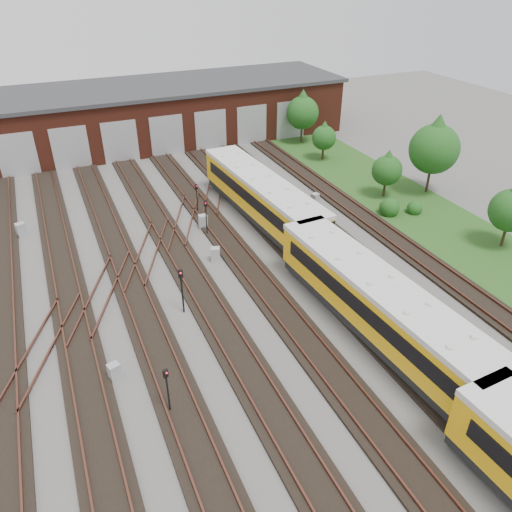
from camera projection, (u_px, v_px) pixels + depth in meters
name	position (u px, v px, depth m)	size (l,w,h in m)	color
ground	(280.00, 359.00, 27.46)	(120.00, 120.00, 0.00)	#4C4A47
track_network	(273.00, 352.00, 27.80)	(30.40, 70.00, 0.33)	black
maintenance_shed	(127.00, 116.00, 57.03)	(51.00, 12.50, 6.35)	#572215
grass_verge	(431.00, 219.00, 41.80)	(8.00, 55.00, 0.05)	#1B4517
metro_train	(378.00, 305.00, 28.25)	(3.93, 48.67, 3.41)	black
signal_mast_0	(167.00, 386.00, 23.39)	(0.26, 0.25, 2.78)	black
signal_mast_1	(182.00, 285.00, 30.03)	(0.29, 0.27, 3.13)	black
signal_mast_2	(197.00, 195.00, 42.16)	(0.23, 0.22, 2.59)	black
signal_mast_3	(206.00, 214.00, 38.54)	(0.26, 0.24, 2.97)	black
relay_cabinet_0	(114.00, 372.00, 25.96)	(0.59, 0.50, 0.99)	#9D9FA2
relay_cabinet_1	(21.00, 230.00, 39.10)	(0.68, 0.56, 1.13)	#9D9FA2
relay_cabinet_2	(215.00, 254.00, 35.98)	(0.64, 0.54, 1.07)	#9D9FA2
relay_cabinet_3	(203.00, 221.00, 40.32)	(0.67, 0.56, 1.12)	#9D9FA2
relay_cabinet_4	(315.00, 199.00, 44.06)	(0.63, 0.53, 1.05)	#9D9FA2
tree_0	(303.00, 109.00, 56.79)	(3.71, 3.71, 6.14)	black
tree_1	(324.00, 135.00, 52.58)	(2.56, 2.56, 4.24)	black
tree_2	(435.00, 143.00, 44.19)	(4.43, 4.43, 7.34)	black
tree_3	(387.00, 167.00, 44.33)	(2.69, 2.69, 4.46)	black
bush_0	(415.00, 206.00, 42.54)	(1.29, 1.29, 1.29)	#194914
bush_1	(390.00, 205.00, 42.23)	(1.71, 1.71, 1.71)	#194914
bush_2	(382.00, 170.00, 49.45)	(1.38, 1.38, 1.38)	#194914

